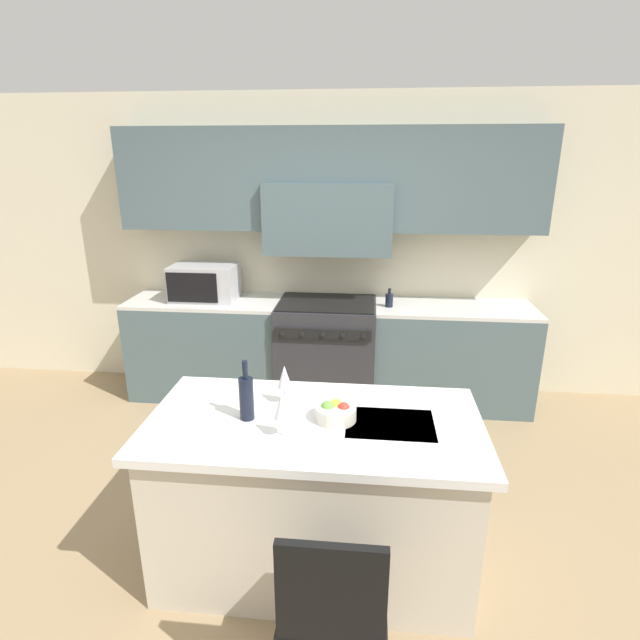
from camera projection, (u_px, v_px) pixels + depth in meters
ground_plane at (297, 546)px, 2.91m from camera, size 10.00×10.00×0.00m
back_cabinetry at (330, 222)px, 4.46m from camera, size 10.00×0.46×2.70m
back_counter at (327, 351)px, 4.58m from camera, size 3.62×0.62×0.92m
range_stove at (326, 351)px, 4.56m from camera, size 0.87×0.70×0.93m
microwave at (205, 282)px, 4.49m from camera, size 0.57×0.40×0.32m
kitchen_island at (315, 493)px, 2.67m from camera, size 1.70×0.88×0.90m
island_chair at (333, 606)px, 1.92m from camera, size 0.42×0.40×0.91m
wine_bottle at (246, 397)px, 2.51m from camera, size 0.07×0.07×0.32m
wine_glass_near at (282, 408)px, 2.34m from camera, size 0.08×0.08×0.22m
wine_glass_far at (285, 378)px, 2.65m from camera, size 0.08×0.08×0.22m
fruit_bowl at (335, 412)px, 2.52m from camera, size 0.21×0.21×0.10m
oil_bottle_on_counter at (389, 300)px, 4.31m from camera, size 0.07×0.07×0.16m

